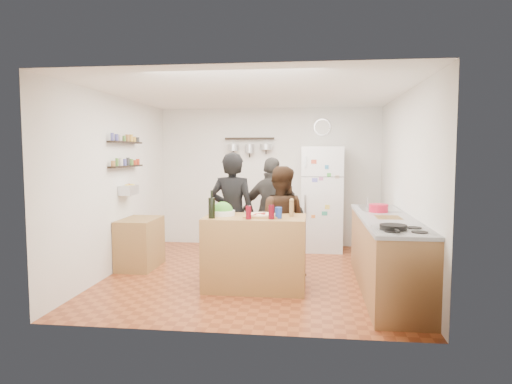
# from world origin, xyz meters

# --- Properties ---
(room_shell) EXTENTS (4.20, 4.20, 4.20)m
(room_shell) POSITION_xyz_m (0.00, 0.39, 1.25)
(room_shell) COLOR brown
(room_shell) RESTS_ON ground
(prep_island) EXTENTS (1.25, 0.72, 0.91)m
(prep_island) POSITION_xyz_m (0.08, -0.64, 0.46)
(prep_island) COLOR olive
(prep_island) RESTS_ON floor
(pizza_board) EXTENTS (0.42, 0.34, 0.02)m
(pizza_board) POSITION_xyz_m (0.16, -0.66, 0.92)
(pizza_board) COLOR olive
(pizza_board) RESTS_ON prep_island
(pizza) EXTENTS (0.34, 0.34, 0.02)m
(pizza) POSITION_xyz_m (0.16, -0.66, 0.94)
(pizza) COLOR beige
(pizza) RESTS_ON pizza_board
(salad_bowl) EXTENTS (0.31, 0.31, 0.06)m
(salad_bowl) POSITION_xyz_m (-0.34, -0.59, 0.94)
(salad_bowl) COLOR silver
(salad_bowl) RESTS_ON prep_island
(wine_bottle) EXTENTS (0.08, 0.08, 0.25)m
(wine_bottle) POSITION_xyz_m (-0.42, -0.86, 1.03)
(wine_bottle) COLOR black
(wine_bottle) RESTS_ON prep_island
(wine_glass_near) EXTENTS (0.07, 0.07, 0.16)m
(wine_glass_near) POSITION_xyz_m (0.03, -0.88, 0.99)
(wine_glass_near) COLOR #5C0713
(wine_glass_near) RESTS_ON prep_island
(wine_glass_far) EXTENTS (0.07, 0.07, 0.17)m
(wine_glass_far) POSITION_xyz_m (0.30, -0.84, 1.00)
(wine_glass_far) COLOR #520711
(wine_glass_far) RESTS_ON prep_island
(pepper_mill) EXTENTS (0.06, 0.06, 0.18)m
(pepper_mill) POSITION_xyz_m (0.53, -0.59, 1.00)
(pepper_mill) COLOR olive
(pepper_mill) RESTS_ON prep_island
(salt_canister) EXTENTS (0.08, 0.08, 0.13)m
(salt_canister) POSITION_xyz_m (0.38, -0.76, 0.98)
(salt_canister) COLOR navy
(salt_canister) RESTS_ON prep_island
(person_left) EXTENTS (0.66, 0.47, 1.71)m
(person_left) POSITION_xyz_m (-0.30, -0.12, 0.85)
(person_left) COLOR black
(person_left) RESTS_ON floor
(person_center) EXTENTS (0.78, 0.63, 1.52)m
(person_center) POSITION_xyz_m (0.35, -0.10, 0.76)
(person_center) COLOR black
(person_center) RESTS_ON floor
(person_back) EXTENTS (1.03, 0.62, 1.63)m
(person_back) POSITION_xyz_m (0.20, 0.47, 0.82)
(person_back) COLOR #2B2926
(person_back) RESTS_ON floor
(counter_run) EXTENTS (0.63, 2.63, 0.90)m
(counter_run) POSITION_xyz_m (1.70, -0.55, 0.45)
(counter_run) COLOR #9E7042
(counter_run) RESTS_ON floor
(stove_top) EXTENTS (0.60, 0.62, 0.02)m
(stove_top) POSITION_xyz_m (1.70, -1.50, 0.91)
(stove_top) COLOR white
(stove_top) RESTS_ON counter_run
(skillet) EXTENTS (0.27, 0.27, 0.05)m
(skillet) POSITION_xyz_m (1.60, -1.49, 0.95)
(skillet) COLOR black
(skillet) RESTS_ON stove_top
(sink) EXTENTS (0.50, 0.80, 0.03)m
(sink) POSITION_xyz_m (1.70, 0.30, 0.92)
(sink) COLOR silver
(sink) RESTS_ON counter_run
(cutting_board) EXTENTS (0.30, 0.40, 0.02)m
(cutting_board) POSITION_xyz_m (1.70, -0.58, 0.91)
(cutting_board) COLOR olive
(cutting_board) RESTS_ON counter_run
(red_bowl) EXTENTS (0.25, 0.25, 0.10)m
(red_bowl) POSITION_xyz_m (1.65, -0.10, 0.97)
(red_bowl) COLOR red
(red_bowl) RESTS_ON counter_run
(fridge) EXTENTS (0.70, 0.68, 1.80)m
(fridge) POSITION_xyz_m (0.95, 1.75, 0.90)
(fridge) COLOR white
(fridge) RESTS_ON floor
(wall_clock) EXTENTS (0.30, 0.03, 0.30)m
(wall_clock) POSITION_xyz_m (0.95, 2.08, 2.15)
(wall_clock) COLOR silver
(wall_clock) RESTS_ON back_wall
(spice_shelf_lower) EXTENTS (0.12, 1.00, 0.02)m
(spice_shelf_lower) POSITION_xyz_m (-1.93, 0.20, 1.50)
(spice_shelf_lower) COLOR black
(spice_shelf_lower) RESTS_ON left_wall
(spice_shelf_upper) EXTENTS (0.12, 1.00, 0.02)m
(spice_shelf_upper) POSITION_xyz_m (-1.93, 0.20, 1.85)
(spice_shelf_upper) COLOR black
(spice_shelf_upper) RESTS_ON left_wall
(produce_basket) EXTENTS (0.18, 0.35, 0.14)m
(produce_basket) POSITION_xyz_m (-1.90, 0.20, 1.15)
(produce_basket) COLOR silver
(produce_basket) RESTS_ON left_wall
(side_table) EXTENTS (0.50, 0.80, 0.73)m
(side_table) POSITION_xyz_m (-1.74, 0.18, 0.36)
(side_table) COLOR olive
(side_table) RESTS_ON floor
(pot_rack) EXTENTS (0.90, 0.04, 0.04)m
(pot_rack) POSITION_xyz_m (-0.35, 2.00, 1.95)
(pot_rack) COLOR black
(pot_rack) RESTS_ON back_wall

